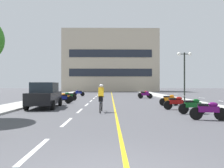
% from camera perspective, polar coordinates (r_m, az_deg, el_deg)
% --- Properties ---
extents(ground_plane, '(140.00, 140.00, 0.00)m').
position_cam_1_polar(ground_plane, '(24.41, -0.40, -4.07)').
color(ground_plane, '#47474C').
extents(curb_left, '(2.40, 72.00, 0.12)m').
position_cam_1_polar(curb_left, '(28.30, -15.19, -3.40)').
color(curb_left, '#A8A8A3').
rests_on(curb_left, ground).
extents(curb_right, '(2.40, 72.00, 0.12)m').
position_cam_1_polar(curb_right, '(28.35, 14.31, -3.39)').
color(curb_right, '#A8A8A3').
rests_on(curb_right, ground).
extents(lane_dash_0, '(0.14, 2.20, 0.01)m').
position_cam_1_polar(lane_dash_0, '(5.92, -20.29, -16.52)').
color(lane_dash_0, silver).
rests_on(lane_dash_0, ground).
extents(lane_dash_1, '(0.14, 2.20, 0.01)m').
position_cam_1_polar(lane_dash_1, '(9.69, -12.17, -10.06)').
color(lane_dash_1, silver).
rests_on(lane_dash_1, ground).
extents(lane_dash_2, '(0.14, 2.20, 0.01)m').
position_cam_1_polar(lane_dash_2, '(13.59, -8.76, -7.20)').
color(lane_dash_2, silver).
rests_on(lane_dash_2, ground).
extents(lane_dash_3, '(0.14, 2.20, 0.01)m').
position_cam_1_polar(lane_dash_3, '(17.53, -6.90, -5.60)').
color(lane_dash_3, silver).
rests_on(lane_dash_3, ground).
extents(lane_dash_4, '(0.14, 2.20, 0.01)m').
position_cam_1_polar(lane_dash_4, '(21.50, -5.73, -4.59)').
color(lane_dash_4, silver).
rests_on(lane_dash_4, ground).
extents(lane_dash_5, '(0.14, 2.20, 0.01)m').
position_cam_1_polar(lane_dash_5, '(25.48, -4.93, -3.89)').
color(lane_dash_5, silver).
rests_on(lane_dash_5, ground).
extents(lane_dash_6, '(0.14, 2.20, 0.01)m').
position_cam_1_polar(lane_dash_6, '(29.46, -4.34, -3.38)').
color(lane_dash_6, silver).
rests_on(lane_dash_6, ground).
extents(lane_dash_7, '(0.14, 2.20, 0.01)m').
position_cam_1_polar(lane_dash_7, '(33.44, -3.89, -3.00)').
color(lane_dash_7, silver).
rests_on(lane_dash_7, ground).
extents(lane_dash_8, '(0.14, 2.20, 0.01)m').
position_cam_1_polar(lane_dash_8, '(37.43, -3.54, -2.69)').
color(lane_dash_8, silver).
rests_on(lane_dash_8, ground).
extents(lane_dash_9, '(0.14, 2.20, 0.01)m').
position_cam_1_polar(lane_dash_9, '(41.43, -3.26, -2.44)').
color(lane_dash_9, silver).
rests_on(lane_dash_9, ground).
extents(lane_dash_10, '(0.14, 2.20, 0.01)m').
position_cam_1_polar(lane_dash_10, '(45.42, -3.03, -2.24)').
color(lane_dash_10, silver).
rests_on(lane_dash_10, ground).
extents(lane_dash_11, '(0.14, 2.20, 0.01)m').
position_cam_1_polar(lane_dash_11, '(49.41, -2.83, -2.07)').
color(lane_dash_11, silver).
rests_on(lane_dash_11, ground).
extents(centre_line_yellow, '(0.12, 66.00, 0.01)m').
position_cam_1_polar(centre_line_yellow, '(27.40, 0.10, -3.63)').
color(centre_line_yellow, gold).
rests_on(centre_line_yellow, ground).
extents(office_building, '(22.78, 8.58, 14.78)m').
position_cam_1_polar(office_building, '(52.89, -0.40, 6.07)').
color(office_building, '#BCAD93').
rests_on(office_building, ground).
extents(street_lamp_mid, '(1.46, 0.36, 4.76)m').
position_cam_1_polar(street_lamp_mid, '(22.06, 19.11, 4.97)').
color(street_lamp_mid, black).
rests_on(street_lamp_mid, curb_right).
extents(parked_car_near, '(2.14, 4.30, 1.82)m').
position_cam_1_polar(parked_car_near, '(15.87, -17.81, -2.87)').
color(parked_car_near, black).
rests_on(parked_car_near, ground).
extents(motorcycle_1, '(1.69, 0.63, 0.92)m').
position_cam_1_polar(motorcycle_1, '(10.86, 24.83, -6.47)').
color(motorcycle_1, black).
rests_on(motorcycle_1, ground).
extents(motorcycle_2, '(1.70, 0.60, 0.92)m').
position_cam_1_polar(motorcycle_2, '(12.84, 21.15, -5.49)').
color(motorcycle_2, black).
rests_on(motorcycle_2, ground).
extents(motorcycle_3, '(1.70, 0.60, 0.92)m').
position_cam_1_polar(motorcycle_3, '(14.65, 17.08, -4.83)').
color(motorcycle_3, black).
rests_on(motorcycle_3, ground).
extents(motorcycle_4, '(1.69, 0.63, 0.92)m').
position_cam_1_polar(motorcycle_4, '(17.28, 15.40, -4.12)').
color(motorcycle_4, black).
rests_on(motorcycle_4, ground).
extents(motorcycle_5, '(1.70, 0.60, 0.92)m').
position_cam_1_polar(motorcycle_5, '(18.91, -13.50, -3.77)').
color(motorcycle_5, black).
rests_on(motorcycle_5, ground).
extents(motorcycle_6, '(1.66, 0.73, 0.92)m').
position_cam_1_polar(motorcycle_6, '(20.53, -12.64, -3.48)').
color(motorcycle_6, black).
rests_on(motorcycle_6, ground).
extents(motorcycle_7, '(1.69, 0.62, 0.92)m').
position_cam_1_polar(motorcycle_7, '(22.38, -11.69, -3.21)').
color(motorcycle_7, black).
rests_on(motorcycle_7, ground).
extents(motorcycle_8, '(1.70, 0.60, 0.92)m').
position_cam_1_polar(motorcycle_8, '(25.16, 9.09, -2.87)').
color(motorcycle_8, black).
rests_on(motorcycle_8, ground).
extents(motorcycle_9, '(1.70, 0.60, 0.92)m').
position_cam_1_polar(motorcycle_9, '(27.04, 8.84, -2.68)').
color(motorcycle_9, black).
rests_on(motorcycle_9, ground).
extents(motorcycle_10, '(1.70, 0.60, 0.92)m').
position_cam_1_polar(motorcycle_10, '(30.33, -9.09, -2.40)').
color(motorcycle_10, black).
rests_on(motorcycle_10, ground).
extents(cyclist_rider, '(0.42, 1.77, 1.71)m').
position_cam_1_polar(cyclist_rider, '(12.78, -3.00, -3.66)').
color(cyclist_rider, black).
rests_on(cyclist_rider, ground).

